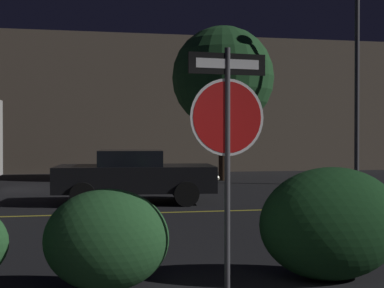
# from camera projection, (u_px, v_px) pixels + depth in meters

# --- Properties ---
(road_center_stripe) EXTENTS (36.71, 0.12, 0.01)m
(road_center_stripe) POSITION_uv_depth(u_px,v_px,m) (136.00, 213.00, 11.54)
(road_center_stripe) COLOR gold
(road_center_stripe) RESTS_ON ground_plane
(stop_sign) EXTENTS (0.84, 0.10, 2.57)m
(stop_sign) POSITION_uv_depth(u_px,v_px,m) (227.00, 122.00, 5.53)
(stop_sign) COLOR #4C4C51
(stop_sign) RESTS_ON ground_plane
(hedge_bush_2) EXTENTS (1.34, 0.86, 1.10)m
(hedge_bush_2) POSITION_uv_depth(u_px,v_px,m) (107.00, 240.00, 5.70)
(hedge_bush_2) COLOR #285B2D
(hedge_bush_2) RESTS_ON ground_plane
(hedge_bush_3) EXTENTS (1.72, 1.01, 1.30)m
(hedge_bush_3) POSITION_uv_depth(u_px,v_px,m) (332.00, 223.00, 6.14)
(hedge_bush_3) COLOR #19421E
(hedge_bush_3) RESTS_ON ground_plane
(passing_car_2) EXTENTS (4.13, 2.24, 1.32)m
(passing_car_2) POSITION_uv_depth(u_px,v_px,m) (135.00, 175.00, 13.43)
(passing_car_2) COLOR black
(passing_car_2) RESTS_ON ground_plane
(street_lamp) EXTENTS (0.49, 0.49, 7.65)m
(street_lamp) POSITION_uv_depth(u_px,v_px,m) (357.00, 37.00, 18.26)
(street_lamp) COLOR #4C4C51
(street_lamp) RESTS_ON ground_plane
(tree_0) EXTENTS (3.88, 3.88, 5.86)m
(tree_0) POSITION_uv_depth(u_px,v_px,m) (223.00, 78.00, 20.31)
(tree_0) COLOR #422D1E
(tree_0) RESTS_ON ground_plane
(building_backdrop) EXTENTS (30.12, 3.16, 6.46)m
(building_backdrop) POSITION_uv_depth(u_px,v_px,m) (88.00, 105.00, 25.79)
(building_backdrop) COLOR #6B5B4C
(building_backdrop) RESTS_ON ground_plane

